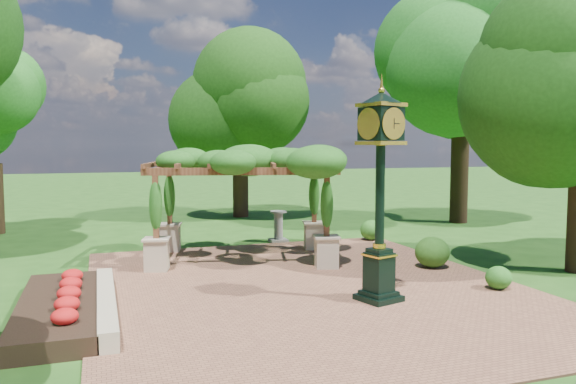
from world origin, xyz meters
name	(u,v)px	position (x,y,z in m)	size (l,w,h in m)	color
ground	(324,300)	(0.00, 0.00, 0.00)	(120.00, 120.00, 0.00)	#1E4714
brick_plaza	(308,288)	(0.00, 1.00, 0.02)	(10.00, 12.00, 0.04)	brown
border_wall	(106,304)	(-4.60, 0.50, 0.20)	(0.35, 5.00, 0.40)	#C6B793
flower_bed	(59,309)	(-5.50, 0.50, 0.18)	(1.50, 5.00, 0.36)	red
pedestal_clock	(380,176)	(1.05, -0.56, 2.76)	(1.13, 1.13, 4.61)	black
pergola	(242,167)	(-0.65, 4.78, 2.78)	(6.03, 4.57, 3.38)	#C6B193
sundial	(278,229)	(1.28, 7.32, 0.48)	(0.63, 0.63, 1.10)	gray
shrub_front	(499,278)	(4.18, -0.61, 0.31)	(0.60, 0.60, 0.54)	#25611B
shrub_mid	(432,252)	(4.01, 1.91, 0.47)	(0.95, 0.95, 0.85)	#275517
shrub_back	(371,230)	(4.48, 6.46, 0.39)	(0.79, 0.79, 0.71)	#27601B
tree_north	(240,105)	(1.72, 14.54, 5.26)	(4.82, 4.82, 7.66)	#382116
tree_east_far	(462,58)	(10.33, 9.51, 7.15)	(5.47, 5.47, 10.39)	black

